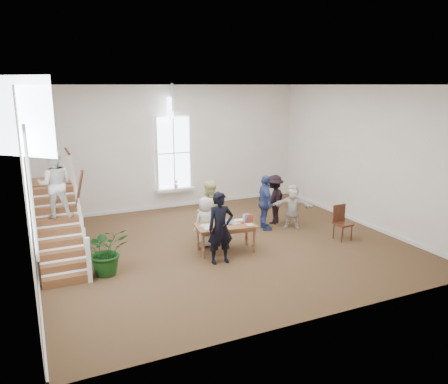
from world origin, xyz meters
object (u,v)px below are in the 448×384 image
elderly_woman (206,222)px  side_chair (341,220)px  police_officer (221,228)px  woman_cluster_c (293,206)px  person_yellow (209,210)px  library_table (226,228)px  woman_cluster_b (274,199)px  woman_cluster_a (265,203)px  floor_plant (106,251)px

elderly_woman → side_chair: elderly_woman is taller
police_officer → woman_cluster_c: bearing=31.5°
person_yellow → library_table: bearing=68.0°
library_table → woman_cluster_b: bearing=41.0°
woman_cluster_a → floor_plant: (-5.17, -1.36, -0.28)m
library_table → elderly_woman: size_ratio=1.20×
woman_cluster_a → elderly_woman: bearing=117.1°
woman_cluster_c → person_yellow: bearing=-148.4°
woman_cluster_a → police_officer: bearing=140.2°
person_yellow → woman_cluster_c: (2.87, -0.09, -0.19)m
police_officer → side_chair: size_ratio=1.82×
library_table → police_officer: size_ratio=0.92×
elderly_woman → side_chair: 4.06m
woman_cluster_a → woman_cluster_c: woman_cluster_a is taller
person_yellow → side_chair: size_ratio=1.74×
police_officer → person_yellow: 1.80m
elderly_woman → woman_cluster_b: 3.06m
woman_cluster_a → side_chair: woman_cluster_a is taller
woman_cluster_b → person_yellow: bearing=-19.7°
police_officer → floor_plant: 2.86m
woman_cluster_b → elderly_woman: bearing=-11.7°
elderly_woman → floor_plant: 3.00m
person_yellow → floor_plant: size_ratio=1.50×
person_yellow → elderly_woman: bearing=34.9°
library_table → side_chair: 3.60m
elderly_woman → woman_cluster_a: bearing=-172.7°
floor_plant → elderly_woman: bearing=14.4°
woman_cluster_a → side_chair: size_ratio=1.70×
woman_cluster_b → woman_cluster_c: 0.72m
elderly_woman → person_yellow: size_ratio=0.80×
person_yellow → woman_cluster_b: person_yellow is taller
police_officer → woman_cluster_b: size_ratio=1.15×
elderly_woman → woman_cluster_b: woman_cluster_b is taller
woman_cluster_c → side_chair: (0.74, -1.50, -0.13)m
police_officer → person_yellow: (0.40, 1.75, -0.04)m
person_yellow → woman_cluster_c: 2.88m
library_table → elderly_woman: elderly_woman is taller
person_yellow → floor_plant: 3.45m
woman_cluster_a → person_yellow: bearing=105.3°
woman_cluster_a → floor_plant: woman_cluster_a is taller
elderly_woman → floor_plant: bearing=6.7°
library_table → person_yellow: person_yellow is taller
floor_plant → side_chair: bearing=-2.9°
person_yellow → woman_cluster_b: bearing=168.2°
library_table → woman_cluster_c: (2.83, 1.01, 0.02)m
elderly_woman → woman_cluster_c: size_ratio=1.02×
police_officer → woman_cluster_c: (3.27, 1.66, -0.23)m
woman_cluster_b → woman_cluster_c: size_ratio=1.15×
woman_cluster_b → side_chair: bearing=83.8°
person_yellow → woman_cluster_a: person_yellow is taller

